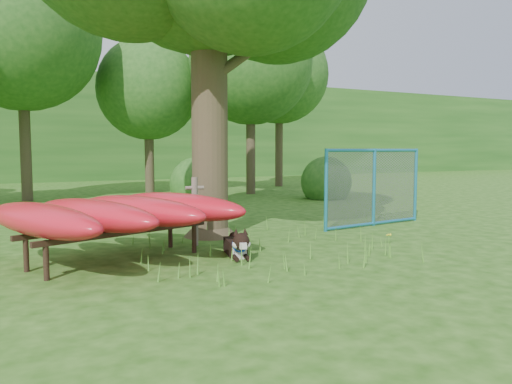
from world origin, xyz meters
name	(u,v)px	position (x,y,z in m)	size (l,w,h in m)	color
ground	(280,263)	(0.00, 0.00, 0.00)	(80.00, 80.00, 0.00)	#214F0F
wooden_post	(195,209)	(-0.67, 1.93, 0.66)	(0.34, 0.13, 1.25)	brown
kayak_rack	(116,213)	(-2.21, 1.25, 0.77)	(4.05, 3.64, 1.00)	black
husky_dog	(237,246)	(-0.40, 0.71, 0.18)	(0.50, 1.14, 0.52)	black
fence_section	(374,187)	(3.80, 2.30, 0.89)	(3.01, 0.46, 2.94)	teal
wildflower_clump	(389,236)	(2.54, 0.39, 0.16)	(0.09, 0.10, 0.20)	#579631
bg_tree_b	(21,32)	(-3.00, 12.00, 5.61)	(5.20, 5.20, 8.22)	#3B3020
bg_tree_c	(148,89)	(1.50, 13.00, 4.11)	(4.00, 4.00, 6.12)	#3B3020
bg_tree_d	(251,63)	(5.00, 11.00, 5.08)	(4.80, 4.80, 7.50)	#3B3020
bg_tree_e	(279,75)	(8.00, 14.00, 5.23)	(4.60, 4.60, 7.55)	#3B3020
shrub_right	(326,199)	(6.50, 8.00, 0.00)	(1.80, 1.80, 1.80)	#25591C
shrub_mid	(197,202)	(2.00, 9.00, 0.00)	(1.80, 1.80, 1.80)	#25591C
wooded_hillside	(64,130)	(0.00, 28.00, 3.00)	(80.00, 12.00, 6.00)	#25591C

